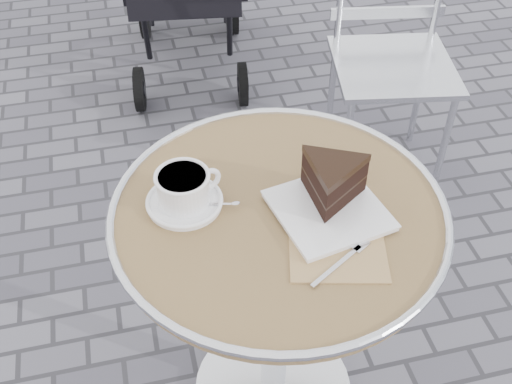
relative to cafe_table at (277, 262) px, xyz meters
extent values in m
cylinder|color=silver|center=(0.00, 0.00, -0.20)|extent=(0.07, 0.07, 0.67)
cylinder|color=tan|center=(0.00, 0.00, 0.15)|extent=(0.70, 0.70, 0.03)
torus|color=silver|center=(0.00, 0.00, 0.16)|extent=(0.72, 0.72, 0.02)
cylinder|color=white|center=(-0.19, 0.06, 0.17)|extent=(0.16, 0.16, 0.01)
cylinder|color=white|center=(-0.19, 0.06, 0.21)|extent=(0.13, 0.13, 0.07)
torus|color=white|center=(-0.13, 0.08, 0.21)|extent=(0.06, 0.03, 0.06)
cylinder|color=beige|center=(-0.19, 0.06, 0.24)|extent=(0.10, 0.10, 0.01)
cube|color=tan|center=(0.09, -0.12, 0.17)|extent=(0.23, 0.23, 0.00)
cube|color=white|center=(0.10, -0.03, 0.17)|extent=(0.25, 0.25, 0.01)
cylinder|color=silver|center=(0.44, 0.70, -0.34)|extent=(0.02, 0.02, 0.46)
cylinder|color=silver|center=(0.79, 0.64, -0.34)|extent=(0.02, 0.02, 0.46)
cylinder|color=silver|center=(0.51, 1.04, -0.34)|extent=(0.02, 0.02, 0.46)
cylinder|color=silver|center=(0.85, 0.98, -0.34)|extent=(0.02, 0.02, 0.46)
cube|color=silver|center=(0.65, 0.84, -0.10)|extent=(0.47, 0.47, 0.02)
cylinder|color=black|center=(-0.21, 1.48, -0.47)|extent=(0.07, 0.20, 0.19)
cylinder|color=black|center=(0.23, 1.41, -0.47)|extent=(0.07, 0.20, 0.19)
cylinder|color=black|center=(-0.12, 2.11, -0.42)|extent=(0.08, 0.30, 0.30)
cylinder|color=black|center=(0.33, 2.04, -0.42)|extent=(0.08, 0.30, 0.30)
camera|label=1|loc=(-0.27, -0.91, 1.11)|focal=45.00mm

